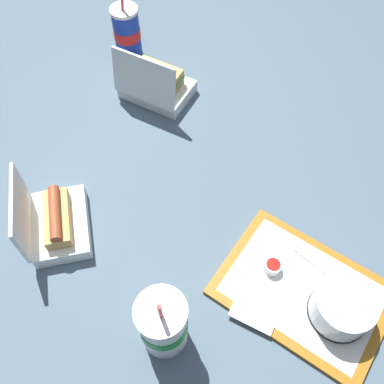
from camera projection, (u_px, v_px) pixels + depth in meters
name	position (u px, v px, depth m)	size (l,w,h in m)	color
ground_plane	(203.00, 201.00, 1.10)	(3.20, 3.20, 0.00)	#4C6070
food_tray	(303.00, 291.00, 0.97)	(0.37, 0.26, 0.01)	#A56619
cake_container	(342.00, 307.00, 0.90)	(0.13, 0.13, 0.08)	black
ketchup_cup	(273.00, 266.00, 0.98)	(0.04, 0.04, 0.02)	white
napkin_stack	(258.00, 305.00, 0.94)	(0.10, 0.10, 0.00)	white
plastic_fork	(314.00, 264.00, 0.99)	(0.11, 0.01, 0.01)	white
clamshell_hotdog_corner	(55.00, 222.00, 1.02)	(0.23, 0.23, 0.17)	white
clamshell_sandwich_front	(156.00, 84.00, 1.27)	(0.21, 0.17, 0.18)	white
soda_cup_right	(163.00, 324.00, 0.84)	(0.10, 0.10, 0.24)	white
soda_cup_back	(127.00, 32.00, 1.34)	(0.09, 0.09, 0.23)	#1938B7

